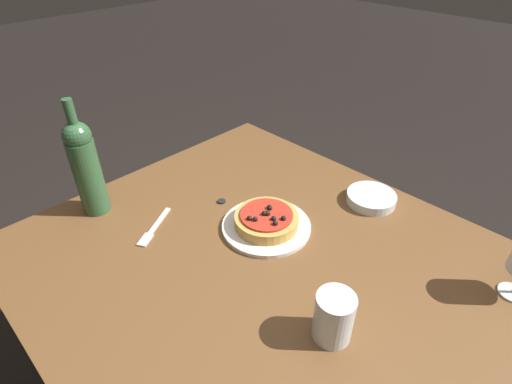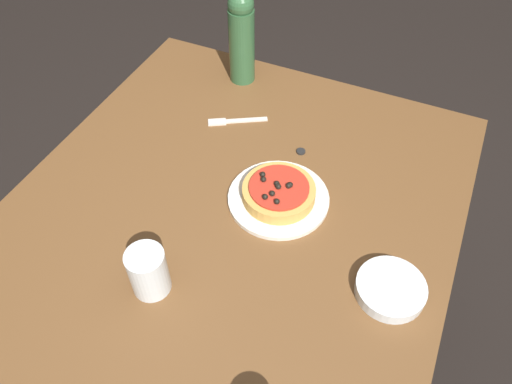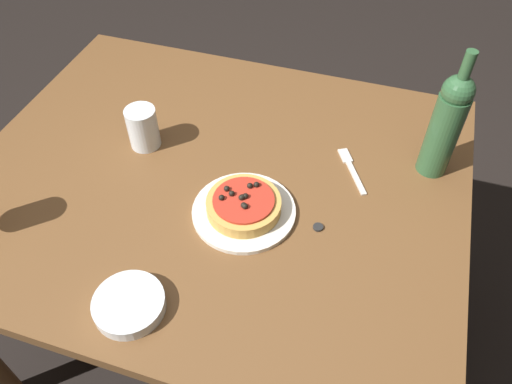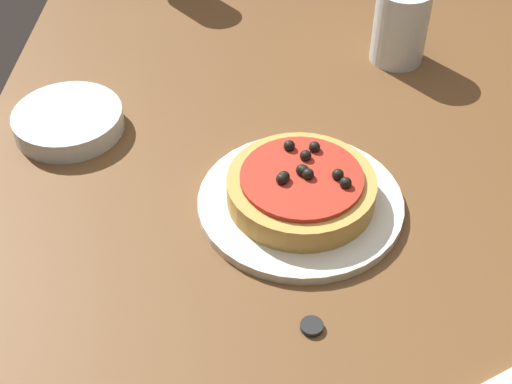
{
  "view_description": "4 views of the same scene",
  "coord_description": "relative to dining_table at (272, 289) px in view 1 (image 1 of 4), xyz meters",
  "views": [
    {
      "loc": [
        0.47,
        -0.53,
        1.47
      ],
      "look_at": [
        -0.15,
        0.09,
        0.85
      ],
      "focal_mm": 28.0,
      "sensor_mm": 36.0,
      "label": 1
    },
    {
      "loc": [
        0.63,
        0.37,
        1.68
      ],
      "look_at": [
        -0.06,
        0.06,
        0.81
      ],
      "focal_mm": 35.0,
      "sensor_mm": 36.0,
      "label": 2
    },
    {
      "loc": [
        -0.37,
        0.81,
        1.66
      ],
      "look_at": [
        -0.13,
        0.05,
        0.78
      ],
      "focal_mm": 35.0,
      "sensor_mm": 36.0,
      "label": 3
    },
    {
      "loc": [
        -0.73,
        0.13,
        1.35
      ],
      "look_at": [
        -0.13,
        0.15,
        0.79
      ],
      "focal_mm": 50.0,
      "sensor_mm": 36.0,
      "label": 4
    }
  ],
  "objects": [
    {
      "name": "wine_bottle",
      "position": [
        -0.53,
        -0.2,
        0.23
      ],
      "size": [
        0.08,
        0.08,
        0.34
      ],
      "color": "#2D5633",
      "rests_on": "dining_table"
    },
    {
      "name": "dining_table",
      "position": [
        0.0,
        0.0,
        0.0
      ],
      "size": [
        1.26,
        1.05,
        0.75
      ],
      "color": "brown",
      "rests_on": "ground_plane"
    },
    {
      "name": "bottle_cap",
      "position": [
        -0.29,
        0.08,
        0.09
      ],
      "size": [
        0.02,
        0.02,
        0.01
      ],
      "color": "black",
      "rests_on": "dining_table"
    },
    {
      "name": "pizza",
      "position": [
        -0.11,
        0.09,
        0.12
      ],
      "size": [
        0.18,
        0.18,
        0.05
      ],
      "color": "gold",
      "rests_on": "dinner_plate"
    },
    {
      "name": "side_bowl",
      "position": [
        0.03,
        0.4,
        0.1
      ],
      "size": [
        0.15,
        0.15,
        0.03
      ],
      "color": "silver",
      "rests_on": "dining_table"
    },
    {
      "name": "fork",
      "position": [
        -0.33,
        -0.13,
        0.09
      ],
      "size": [
        0.1,
        0.16,
        0.0
      ],
      "rotation": [
        0.0,
        0.0,
        -1.05
      ],
      "color": "beige",
      "rests_on": "dining_table"
    },
    {
      "name": "dinner_plate",
      "position": [
        -0.11,
        0.09,
        0.09
      ],
      "size": [
        0.25,
        0.25,
        0.01
      ],
      "color": "silver",
      "rests_on": "dining_table"
    },
    {
      "name": "water_cup",
      "position": [
        0.22,
        -0.06,
        0.14
      ],
      "size": [
        0.08,
        0.08,
        0.11
      ],
      "color": "silver",
      "rests_on": "dining_table"
    }
  ]
}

